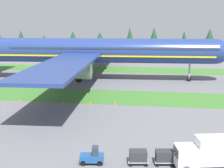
# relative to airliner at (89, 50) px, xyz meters

# --- Properties ---
(grass_strip_near) EXTENTS (320.00, 12.72, 0.01)m
(grass_strip_near) POSITION_rel_airliner_xyz_m (14.80, -18.57, -7.73)
(grass_strip_near) COLOR #3D752D
(grass_strip_near) RESTS_ON ground
(grass_strip_far) EXTENTS (320.00, 12.72, 0.01)m
(grass_strip_far) POSITION_rel_airliner_xyz_m (14.80, 18.87, -7.73)
(grass_strip_far) COLOR #3D752D
(grass_strip_far) RESTS_ON ground
(airliner) EXTENTS (71.11, 87.10, 21.60)m
(airliner) POSITION_rel_airliner_xyz_m (0.00, 0.00, 0.00)
(airliner) COLOR navy
(airliner) RESTS_ON ground
(baggage_tug) EXTENTS (2.75, 1.65, 1.97)m
(baggage_tug) POSITION_rel_airliner_xyz_m (11.57, -50.26, -6.92)
(baggage_tug) COLOR #1E4C8E
(baggage_tug) RESTS_ON ground
(cargo_dolly_lead) EXTENTS (2.39, 1.79, 1.55)m
(cargo_dolly_lead) POSITION_rel_airliner_xyz_m (16.54, -49.56, -6.81)
(cargo_dolly_lead) COLOR #A3A3A8
(cargo_dolly_lead) RESTS_ON ground
(cargo_dolly_second) EXTENTS (2.39, 1.79, 1.55)m
(cargo_dolly_second) POSITION_rel_airliner_xyz_m (19.42, -49.17, -6.81)
(cargo_dolly_second) COLOR #A3A3A8
(cargo_dolly_second) RESTS_ON ground
(cargo_dolly_third) EXTENTS (2.39, 1.79, 1.55)m
(cargo_dolly_third) POSITION_rel_airliner_xyz_m (22.29, -48.77, -6.81)
(cargo_dolly_third) COLOR #A3A3A8
(cargo_dolly_third) RESTS_ON ground
(catering_truck) EXTENTS (7.28, 3.67, 3.58)m
(catering_truck) POSITION_rel_airliner_xyz_m (24.00, -49.81, -5.78)
(catering_truck) COLOR silver
(catering_truck) RESTS_ON ground
(ground_crew_loader) EXTENTS (0.36, 0.49, 1.74)m
(ground_crew_loader) POSITION_rel_airliner_xyz_m (24.59, -48.18, -6.79)
(ground_crew_loader) COLOR black
(ground_crew_loader) RESTS_ON ground
(taxiway_marker_0) EXTENTS (0.44, 0.44, 0.63)m
(taxiway_marker_0) POSITION_rel_airliner_xyz_m (5.92, -25.70, -7.42)
(taxiway_marker_0) COLOR orange
(taxiway_marker_0) RESTS_ON ground
(taxiway_marker_1) EXTENTS (0.44, 0.44, 0.51)m
(taxiway_marker_1) POSITION_rel_airliner_xyz_m (-8.20, -25.12, -7.48)
(taxiway_marker_1) COLOR orange
(taxiway_marker_1) RESTS_ON ground
(taxiway_marker_2) EXTENTS (0.44, 0.44, 0.56)m
(taxiway_marker_2) POSITION_rel_airliner_xyz_m (10.37, -24.70, -7.45)
(taxiway_marker_2) COLOR orange
(taxiway_marker_2) RESTS_ON ground
(taxiway_marker_3) EXTENTS (0.44, 0.44, 0.54)m
(taxiway_marker_3) POSITION_rel_airliner_xyz_m (0.51, -25.54, -7.47)
(taxiway_marker_3) COLOR orange
(taxiway_marker_3) RESTS_ON ground
(distant_tree_line) EXTENTS (143.26, 11.34, 12.22)m
(distant_tree_line) POSITION_rel_airliner_xyz_m (15.30, 59.62, -0.87)
(distant_tree_line) COLOR #4C3823
(distant_tree_line) RESTS_ON ground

